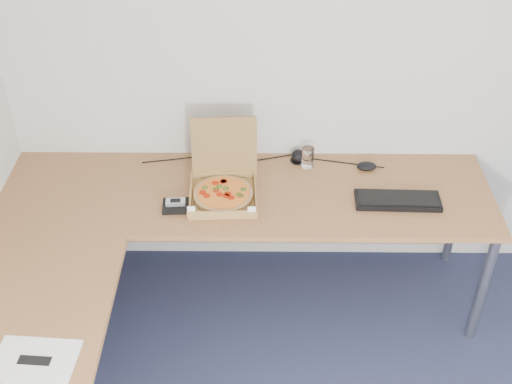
{
  "coord_description": "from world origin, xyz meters",
  "views": [
    {
      "loc": [
        -0.43,
        -1.31,
        2.8
      ],
      "look_at": [
        -0.45,
        1.28,
        0.82
      ],
      "focal_mm": 47.01,
      "sensor_mm": 36.0,
      "label": 1
    }
  ],
  "objects_px": {
    "drinking_glass": "(308,157)",
    "keyboard": "(398,201)",
    "desk": "(174,252)",
    "pizza_box": "(223,189)",
    "wallet": "(176,206)"
  },
  "relations": [
    {
      "from": "wallet",
      "to": "keyboard",
      "type": "bearing_deg",
      "value": -0.78
    },
    {
      "from": "drinking_glass",
      "to": "wallet",
      "type": "distance_m",
      "value": 0.76
    },
    {
      "from": "desk",
      "to": "pizza_box",
      "type": "relative_size",
      "value": 6.42
    },
    {
      "from": "pizza_box",
      "to": "keyboard",
      "type": "height_order",
      "value": "pizza_box"
    },
    {
      "from": "desk",
      "to": "wallet",
      "type": "distance_m",
      "value": 0.3
    },
    {
      "from": "drinking_glass",
      "to": "desk",
      "type": "bearing_deg",
      "value": -134.47
    },
    {
      "from": "keyboard",
      "to": "wallet",
      "type": "relative_size",
      "value": 3.16
    },
    {
      "from": "keyboard",
      "to": "wallet",
      "type": "distance_m",
      "value": 1.1
    },
    {
      "from": "drinking_glass",
      "to": "keyboard",
      "type": "distance_m",
      "value": 0.54
    },
    {
      "from": "desk",
      "to": "keyboard",
      "type": "xyz_separation_m",
      "value": [
        1.08,
        0.34,
        0.04
      ]
    },
    {
      "from": "drinking_glass",
      "to": "keyboard",
      "type": "height_order",
      "value": "drinking_glass"
    },
    {
      "from": "drinking_glass",
      "to": "wallet",
      "type": "xyz_separation_m",
      "value": [
        -0.66,
        -0.37,
        -0.05
      ]
    },
    {
      "from": "desk",
      "to": "keyboard",
      "type": "relative_size",
      "value": 5.94
    },
    {
      "from": "pizza_box",
      "to": "drinking_glass",
      "type": "height_order",
      "value": "pizza_box"
    },
    {
      "from": "desk",
      "to": "keyboard",
      "type": "height_order",
      "value": "keyboard"
    }
  ]
}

